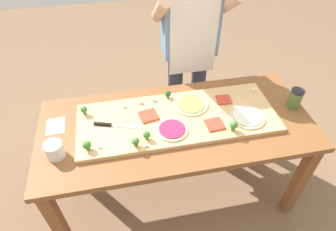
% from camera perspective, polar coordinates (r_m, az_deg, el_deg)
% --- Properties ---
extents(ground_plane, '(8.00, 8.00, 0.00)m').
position_cam_1_polar(ground_plane, '(2.43, 1.37, -14.56)').
color(ground_plane, brown).
extents(prep_table, '(1.73, 0.77, 0.78)m').
position_cam_1_polar(prep_table, '(1.89, 1.71, -3.67)').
color(prep_table, brown).
rests_on(prep_table, ground).
extents(cutting_board, '(1.26, 0.47, 0.03)m').
position_cam_1_polar(cutting_board, '(1.83, 1.92, -0.53)').
color(cutting_board, tan).
rests_on(cutting_board, prep_table).
extents(chefs_knife, '(0.29, 0.11, 0.02)m').
position_cam_1_polar(chefs_knife, '(1.79, -11.32, -1.89)').
color(chefs_knife, '#B7BABF').
rests_on(chefs_knife, cutting_board).
extents(pizza_whole_white_garlic, '(0.22, 0.22, 0.02)m').
position_cam_1_polar(pizza_whole_white_garlic, '(1.87, 15.50, -0.23)').
color(pizza_whole_white_garlic, beige).
rests_on(pizza_whole_white_garlic, cutting_board).
extents(pizza_whole_beet_magenta, '(0.19, 0.19, 0.02)m').
position_cam_1_polar(pizza_whole_beet_magenta, '(1.73, 0.82, -2.79)').
color(pizza_whole_beet_magenta, beige).
rests_on(pizza_whole_beet_magenta, cutting_board).
extents(pizza_whole_pesto_green, '(0.23, 0.23, 0.02)m').
position_cam_1_polar(pizza_whole_pesto_green, '(1.90, 4.52, 2.27)').
color(pizza_whole_pesto_green, beige).
rests_on(pizza_whole_pesto_green, cutting_board).
extents(pizza_slice_near_left, '(0.13, 0.13, 0.01)m').
position_cam_1_polar(pizza_slice_near_left, '(1.82, -3.88, -0.04)').
color(pizza_slice_near_left, '#BC3D28').
rests_on(pizza_slice_near_left, cutting_board).
extents(pizza_slice_far_left, '(0.10, 0.10, 0.01)m').
position_cam_1_polar(pizza_slice_far_left, '(1.97, 11.06, 3.12)').
color(pizza_slice_far_left, '#BC3D28').
rests_on(pizza_slice_far_left, cutting_board).
extents(pizza_slice_center, '(0.11, 0.11, 0.01)m').
position_cam_1_polar(pizza_slice_center, '(1.78, 9.29, -1.76)').
color(pizza_slice_center, '#BC3D28').
rests_on(pizza_slice_center, cutting_board).
extents(broccoli_floret_back_right, '(0.05, 0.05, 0.06)m').
position_cam_1_polar(broccoli_floret_back_right, '(1.63, -6.48, -5.17)').
color(broccoli_floret_back_right, '#487A23').
rests_on(broccoli_floret_back_right, cutting_board).
extents(broccoli_floret_front_mid, '(0.05, 0.05, 0.07)m').
position_cam_1_polar(broccoli_floret_front_mid, '(1.75, 12.93, -1.89)').
color(broccoli_floret_front_mid, '#487A23').
rests_on(broccoli_floret_front_mid, cutting_board).
extents(broccoli_floret_center_left, '(0.04, 0.04, 0.06)m').
position_cam_1_polar(broccoli_floret_center_left, '(1.94, -0.02, 4.32)').
color(broccoli_floret_center_left, '#2C5915').
rests_on(broccoli_floret_center_left, cutting_board).
extents(broccoli_floret_front_right, '(0.05, 0.05, 0.06)m').
position_cam_1_polar(broccoli_floret_front_right, '(1.67, -15.86, -5.68)').
color(broccoli_floret_front_right, '#487A23').
rests_on(broccoli_floret_front_right, cutting_board).
extents(broccoli_floret_back_mid, '(0.04, 0.04, 0.06)m').
position_cam_1_polar(broccoli_floret_back_mid, '(1.66, -4.26, -3.89)').
color(broccoli_floret_back_mid, '#3F7220').
rests_on(broccoli_floret_back_mid, cutting_board).
extents(broccoli_floret_back_left, '(0.04, 0.04, 0.06)m').
position_cam_1_polar(broccoli_floret_back_left, '(1.88, -16.40, 1.11)').
color(broccoli_floret_back_left, '#487A23').
rests_on(broccoli_floret_back_left, cutting_board).
extents(cheese_crumble_a, '(0.02, 0.02, 0.02)m').
position_cam_1_polar(cheese_crumble_a, '(2.09, 16.58, 4.86)').
color(cheese_crumble_a, silver).
rests_on(cheese_crumble_a, cutting_board).
extents(cheese_crumble_b, '(0.02, 0.02, 0.02)m').
position_cam_1_polar(cheese_crumble_b, '(1.90, -8.67, 1.77)').
color(cheese_crumble_b, silver).
rests_on(cheese_crumble_b, cutting_board).
extents(cheese_crumble_c, '(0.02, 0.02, 0.02)m').
position_cam_1_polar(cheese_crumble_c, '(1.68, -13.60, -6.09)').
color(cheese_crumble_c, white).
rests_on(cheese_crumble_c, cutting_board).
extents(cheese_crumble_d, '(0.02, 0.02, 0.02)m').
position_cam_1_polar(cheese_crumble_d, '(1.64, -4.42, -5.98)').
color(cheese_crumble_d, silver).
rests_on(cheese_crumble_d, cutting_board).
extents(cheese_crumble_e, '(0.02, 0.02, 0.02)m').
position_cam_1_polar(cheese_crumble_e, '(1.91, -5.45, 2.61)').
color(cheese_crumble_e, silver).
rests_on(cheese_crumble_e, cutting_board).
extents(cheese_crumble_f, '(0.02, 0.02, 0.02)m').
position_cam_1_polar(cheese_crumble_f, '(1.92, -2.76, 3.11)').
color(cheese_crumble_f, silver).
rests_on(cheese_crumble_f, cutting_board).
extents(flour_cup, '(0.10, 0.10, 0.10)m').
position_cam_1_polar(flour_cup, '(1.73, -21.59, -6.53)').
color(flour_cup, white).
rests_on(flour_cup, prep_table).
extents(sauce_jar, '(0.08, 0.08, 0.14)m').
position_cam_1_polar(sauce_jar, '(2.06, 24.03, 3.03)').
color(sauce_jar, '#517033').
rests_on(sauce_jar, prep_table).
extents(recipe_note, '(0.11, 0.15, 0.00)m').
position_cam_1_polar(recipe_note, '(1.93, -21.47, -1.96)').
color(recipe_note, white).
rests_on(recipe_note, prep_table).
extents(cook_center, '(0.54, 0.39, 1.67)m').
position_cam_1_polar(cook_center, '(2.21, 4.32, 14.55)').
color(cook_center, '#333847').
rests_on(cook_center, ground).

